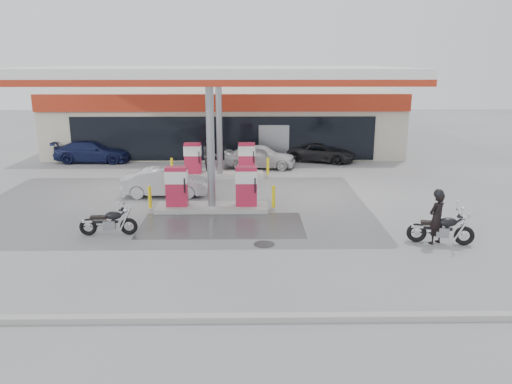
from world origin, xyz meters
The scene contains 16 objects.
ground centered at (0.00, 0.00, 0.00)m, with size 90.00×90.00×0.00m, color gray.
wet_patch centered at (0.50, 0.00, 0.00)m, with size 6.00×3.00×0.00m, color #4C4C4F.
drain_cover centered at (2.00, -2.00, 0.00)m, with size 0.70×0.70×0.01m, color #38383A.
kerb centered at (0.00, -7.00, 0.07)m, with size 28.00×0.25×0.15m, color gray.
store_building centered at (0.01, 15.94, 2.01)m, with size 22.00×8.22×4.00m.
canopy centered at (0.00, 5.00, 5.27)m, with size 16.00×10.02×5.51m.
pump_island_near centered at (0.00, 2.00, 0.71)m, with size 5.14×1.30×1.78m.
pump_island_far centered at (0.00, 8.00, 0.71)m, with size 5.14×1.30×1.78m.
main_motorcycle centered at (7.85, -2.01, 0.49)m, with size 2.13×0.92×1.11m.
biker_main centered at (7.66, -1.97, 0.88)m, with size 0.64×0.42×1.75m, color black.
parked_motorcycle centered at (-3.33, -0.99, 0.46)m, with size 2.00×0.77×1.03m.
sedan_white centered at (2.12, 10.20, 0.68)m, with size 1.61×4.00×1.36m, color silver.
attendant centered at (-0.57, 9.00, 0.98)m, with size 0.95×0.74×1.96m, color #57575C.
hatchback_silver centered at (-2.24, 4.20, 0.62)m, with size 1.31×3.75×1.24m, color #AFB1B7.
parked_car_left centered at (-7.79, 12.00, 0.65)m, with size 1.82×4.47×1.30m, color #131A41.
parked_car_right centered at (5.85, 12.00, 0.56)m, with size 1.86×4.04×1.12m, color black.
Camera 1 is at (1.50, -17.46, 5.87)m, focal length 35.00 mm.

